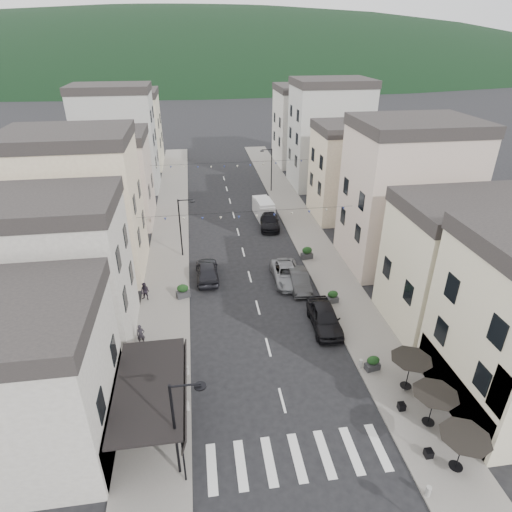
{
  "coord_description": "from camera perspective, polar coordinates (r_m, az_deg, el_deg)",
  "views": [
    {
      "loc": [
        -4.33,
        -12.53,
        19.91
      ],
      "look_at": [
        0.2,
        18.37,
        3.5
      ],
      "focal_mm": 30.0,
      "sensor_mm": 36.0,
      "label": 1
    }
  ],
  "objects": [
    {
      "name": "ground",
      "position": [
        23.92,
        6.76,
        -28.92
      ],
      "size": [
        700.0,
        700.0,
        0.0
      ],
      "primitive_type": "plane",
      "color": "black",
      "rests_on": "ground"
    },
    {
      "name": "sidewalk_left",
      "position": [
        48.85,
        -11.34,
        3.18
      ],
      "size": [
        4.0,
        76.0,
        0.12
      ],
      "primitive_type": "cube",
      "color": "slate",
      "rests_on": "ground"
    },
    {
      "name": "sidewalk_right",
      "position": [
        50.16,
        6.03,
        4.25
      ],
      "size": [
        4.0,
        76.0,
        0.12
      ],
      "primitive_type": "cube",
      "color": "slate",
      "rests_on": "ground"
    },
    {
      "name": "hill_backdrop",
      "position": [
        313.19,
        -8.22,
        23.83
      ],
      "size": [
        640.0,
        360.0,
        70.0
      ],
      "primitive_type": "ellipsoid",
      "color": "black",
      "rests_on": "ground"
    },
    {
      "name": "boutique_awning",
      "position": [
        24.45,
        -13.4,
        -16.63
      ],
      "size": [
        3.77,
        7.5,
        3.28
      ],
      "color": "black",
      "rests_on": "ground"
    },
    {
      "name": "buildings_row_left",
      "position": [
        53.12,
        -19.44,
        11.13
      ],
      "size": [
        10.2,
        54.16,
        14.0
      ],
      "color": "#ABA59C",
      "rests_on": "ground"
    },
    {
      "name": "buildings_row_right",
      "position": [
        54.33,
        12.54,
        12.6
      ],
      "size": [
        10.2,
        54.16,
        14.5
      ],
      "color": "beige",
      "rests_on": "ground"
    },
    {
      "name": "cafe_terrace",
      "position": [
        26.22,
        22.71,
        -17.01
      ],
      "size": [
        2.5,
        8.1,
        2.53
      ],
      "color": "black",
      "rests_on": "ground"
    },
    {
      "name": "streetlamp_left_near",
      "position": [
        21.82,
        -10.12,
        -20.84
      ],
      "size": [
        1.7,
        0.56,
        6.0
      ],
      "color": "black",
      "rests_on": "ground"
    },
    {
      "name": "streetlamp_left_far",
      "position": [
        41.83,
        -9.75,
        4.5
      ],
      "size": [
        1.7,
        0.56,
        6.0
      ],
      "color": "black",
      "rests_on": "ground"
    },
    {
      "name": "streetlamp_right_far",
      "position": [
        59.67,
        1.82,
        11.95
      ],
      "size": [
        1.7,
        0.56,
        6.0
      ],
      "color": "black",
      "rests_on": "ground"
    },
    {
      "name": "bollards",
      "position": [
        26.9,
        3.76,
        -18.79
      ],
      "size": [
        11.66,
        10.26,
        0.6
      ],
      "color": "gray",
      "rests_on": "ground"
    },
    {
      "name": "bunting_near",
      "position": [
        37.6,
        -1.1,
        5.44
      ],
      "size": [
        19.0,
        0.28,
        0.62
      ],
      "color": "black",
      "rests_on": "ground"
    },
    {
      "name": "bunting_far",
      "position": [
        52.68,
        -3.38,
        11.97
      ],
      "size": [
        19.0,
        0.28,
        0.62
      ],
      "color": "black",
      "rests_on": "ground"
    },
    {
      "name": "parked_car_a",
      "position": [
        32.88,
        9.14,
        -8.09
      ],
      "size": [
        2.22,
        5.12,
        1.72
      ],
      "primitive_type": "imported",
      "rotation": [
        0.0,
        0.0,
        -0.04
      ],
      "color": "black",
      "rests_on": "ground"
    },
    {
      "name": "parked_car_b",
      "position": [
        37.43,
        5.79,
        -3.27
      ],
      "size": [
        1.73,
        4.45,
        1.44
      ],
      "primitive_type": "imported",
      "rotation": [
        0.0,
        0.0,
        -0.05
      ],
      "color": "#2D2D2F",
      "rests_on": "ground"
    },
    {
      "name": "parked_car_c",
      "position": [
        38.35,
        4.13,
        -2.37
      ],
      "size": [
        2.55,
        5.3,
        1.46
      ],
      "primitive_type": "imported",
      "rotation": [
        0.0,
        0.0,
        -0.02
      ],
      "color": "gray",
      "rests_on": "ground"
    },
    {
      "name": "parked_car_d",
      "position": [
        49.09,
        1.77,
        4.75
      ],
      "size": [
        2.67,
        5.44,
        1.52
      ],
      "primitive_type": "imported",
      "rotation": [
        0.0,
        0.0,
        -0.1
      ],
      "color": "black",
      "rests_on": "ground"
    },
    {
      "name": "parked_car_e",
      "position": [
        38.75,
        -6.53,
        -1.97
      ],
      "size": [
        1.97,
        4.9,
        1.67
      ],
      "primitive_type": "imported",
      "rotation": [
        0.0,
        0.0,
        3.14
      ],
      "color": "black",
      "rests_on": "ground"
    },
    {
      "name": "delivery_van",
      "position": [
        51.74,
        1.02,
        6.39
      ],
      "size": [
        2.13,
        4.74,
        2.22
      ],
      "rotation": [
        0.0,
        0.0,
        0.06
      ],
      "color": "silver",
      "rests_on": "ground"
    },
    {
      "name": "pedestrian_a",
      "position": [
        31.82,
        -15.11,
        -10.09
      ],
      "size": [
        0.6,
        0.42,
        1.57
      ],
      "primitive_type": "imported",
      "rotation": [
        0.0,
        0.0,
        0.09
      ],
      "color": "black",
      "rests_on": "sidewalk_left"
    },
    {
      "name": "pedestrian_b",
      "position": [
        36.53,
        -14.57,
        -4.61
      ],
      "size": [
        0.95,
        0.85,
        1.59
      ],
      "primitive_type": "imported",
      "rotation": [
        0.0,
        0.0,
        -0.39
      ],
      "color": "black",
      "rests_on": "sidewalk_left"
    },
    {
      "name": "planter_la",
      "position": [
        29.16,
        -10.58,
        -14.25
      ],
      "size": [
        1.03,
        0.73,
        1.05
      ],
      "rotation": [
        0.0,
        0.0,
        0.24
      ],
      "color": "#2C2B2E",
      "rests_on": "sidewalk_left"
    },
    {
      "name": "planter_lb",
      "position": [
        36.33,
        -9.72,
        -4.63
      ],
      "size": [
        1.21,
        0.9,
        1.21
      ],
      "rotation": [
        0.0,
        0.0,
        0.31
      ],
      "color": "#303033",
      "rests_on": "sidewalk_left"
    },
    {
      "name": "planter_ra",
      "position": [
        29.9,
        15.31,
        -13.61
      ],
      "size": [
        1.03,
        0.69,
        1.07
      ],
      "rotation": [
        0.0,
        0.0,
        0.18
      ],
      "color": "#2A2A2C",
      "rests_on": "sidewalk_right"
    },
    {
      "name": "planter_rb",
      "position": [
        35.75,
        10.17,
        -5.37
      ],
      "size": [
        1.04,
        0.68,
        1.09
      ],
      "rotation": [
        0.0,
        0.0,
        0.15
      ],
      "color": "#323235",
      "rests_on": "sidewalk_right"
    },
    {
      "name": "planter_rc",
      "position": [
        42.14,
        6.81,
        0.42
      ],
      "size": [
        1.2,
        0.8,
        1.24
      ],
      "rotation": [
        0.0,
        0.0,
        0.18
      ],
      "color": "#2B2B2D",
      "rests_on": "sidewalk_right"
    }
  ]
}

